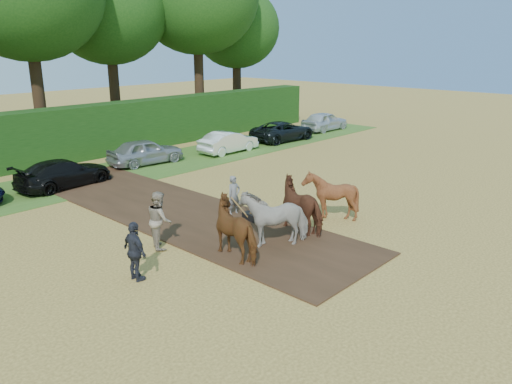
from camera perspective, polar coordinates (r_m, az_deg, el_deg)
ground at (r=14.42m, az=3.84°, el=-9.90°), size 120.00×120.00×0.00m
earth_strip at (r=20.04m, az=-9.09°, el=-2.19°), size 4.50×17.00×0.05m
grass_verge at (r=25.08m, az=-21.82°, el=0.64°), size 50.00×5.00×0.03m
hedgerow at (r=28.82m, az=-26.09°, el=5.15°), size 46.00×1.60×3.00m
spectator_near at (r=16.46m, az=-10.97°, el=-3.13°), size 1.05×1.14×1.89m
spectator_far at (r=14.37m, az=-13.65°, el=-6.63°), size 0.47×1.04×1.74m
plough_team at (r=17.17m, az=3.67°, el=-2.08°), size 6.25×4.35×1.86m
parked_cars at (r=26.46m, az=-14.89°, el=3.57°), size 40.47×3.44×1.44m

